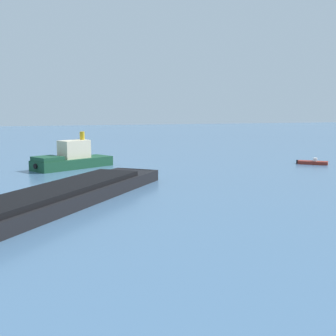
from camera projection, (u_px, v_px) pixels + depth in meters
cargo_barge at (16, 209)px, 35.25m from camera, size 30.65×36.82×5.86m
fishing_skiff at (313, 162)px, 69.54m from camera, size 4.42×3.99×0.99m
tugboat at (71, 159)px, 65.04m from camera, size 12.22×9.40×5.21m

